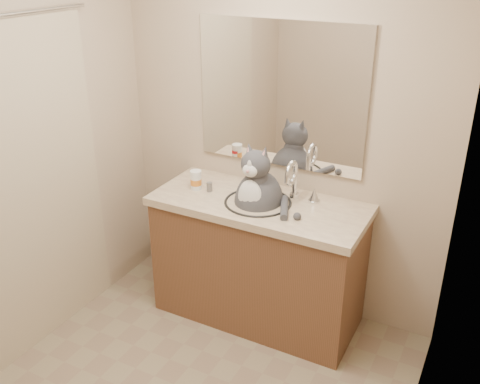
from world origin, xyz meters
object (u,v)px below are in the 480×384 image
(cat, at_px, (258,197))
(pill_bottle_orange, at_px, (196,180))
(pill_bottle_redcap, at_px, (197,181))
(grey_canister, at_px, (209,187))

(cat, bearing_deg, pill_bottle_orange, -176.05)
(pill_bottle_redcap, relative_size, grey_canister, 1.40)
(pill_bottle_redcap, bearing_deg, grey_canister, -7.76)
(pill_bottle_redcap, relative_size, pill_bottle_orange, 0.67)
(grey_canister, bearing_deg, pill_bottle_redcap, 172.24)
(pill_bottle_redcap, height_order, pill_bottle_orange, pill_bottle_orange)
(cat, xyz_separation_m, grey_canister, (-0.34, -0.00, -0.00))
(cat, height_order, pill_bottle_redcap, cat)
(cat, height_order, grey_canister, cat)
(cat, xyz_separation_m, pill_bottle_orange, (-0.44, -0.01, 0.03))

